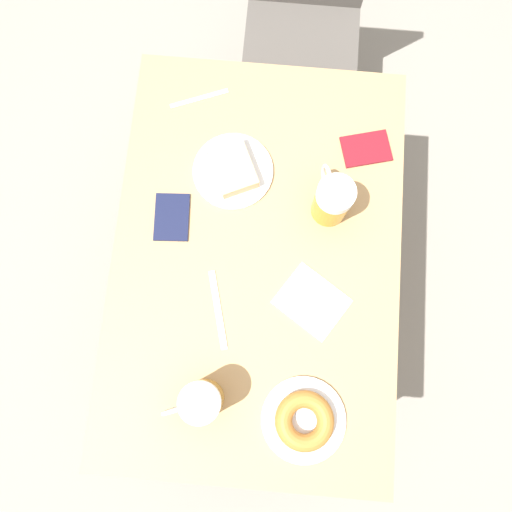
# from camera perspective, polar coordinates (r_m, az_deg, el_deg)

# --- Properties ---
(ground_plane) EXTENTS (8.00, 8.00, 0.00)m
(ground_plane) POSITION_cam_1_polar(r_m,az_deg,el_deg) (2.03, 0.00, -4.56)
(ground_plane) COLOR gray
(table) EXTENTS (0.73, 1.09, 0.77)m
(table) POSITION_cam_1_polar(r_m,az_deg,el_deg) (1.33, 0.00, -0.77)
(table) COLOR tan
(table) RESTS_ON ground_plane
(chair) EXTENTS (0.40, 0.40, 0.89)m
(chair) POSITION_cam_1_polar(r_m,az_deg,el_deg) (1.89, 5.63, 26.50)
(chair) COLOR #514C47
(chair) RESTS_ON ground_plane
(plate_with_cake) EXTENTS (0.21, 0.21, 0.05)m
(plate_with_cake) POSITION_cam_1_polar(r_m,az_deg,el_deg) (1.31, -2.67, 9.87)
(plate_with_cake) COLOR silver
(plate_with_cake) RESTS_ON table
(plate_with_donut) EXTENTS (0.20, 0.20, 0.05)m
(plate_with_donut) POSITION_cam_1_polar(r_m,az_deg,el_deg) (1.23, 5.52, -18.21)
(plate_with_donut) COLOR silver
(plate_with_donut) RESTS_ON table
(beer_mug_left) EXTENTS (0.09, 0.14, 0.15)m
(beer_mug_left) POSITION_cam_1_polar(r_m,az_deg,el_deg) (1.24, 8.70, 6.34)
(beer_mug_left) COLOR #C68C23
(beer_mug_left) RESTS_ON table
(beer_mug_center) EXTENTS (0.14, 0.09, 0.15)m
(beer_mug_center) POSITION_cam_1_polar(r_m,az_deg,el_deg) (1.17, -6.31, -16.16)
(beer_mug_center) COLOR #C68C23
(beer_mug_center) RESTS_ON table
(napkin_folded) EXTENTS (0.20, 0.20, 0.00)m
(napkin_folded) POSITION_cam_1_polar(r_m,az_deg,el_deg) (1.25, 6.39, -5.19)
(napkin_folded) COLOR white
(napkin_folded) RESTS_ON table
(fork) EXTENTS (0.16, 0.07, 0.00)m
(fork) POSITION_cam_1_polar(r_m,az_deg,el_deg) (1.43, -6.49, 17.45)
(fork) COLOR silver
(fork) RESTS_ON table
(knife) EXTENTS (0.07, 0.20, 0.00)m
(knife) POSITION_cam_1_polar(r_m,az_deg,el_deg) (1.25, -4.37, -6.13)
(knife) COLOR silver
(knife) RESTS_ON table
(passport_near_edge) EXTENTS (0.14, 0.12, 0.01)m
(passport_near_edge) POSITION_cam_1_polar(r_m,az_deg,el_deg) (1.38, 12.46, 11.88)
(passport_near_edge) COLOR maroon
(passport_near_edge) RESTS_ON table
(passport_far_edge) EXTENTS (0.10, 0.13, 0.01)m
(passport_far_edge) POSITION_cam_1_polar(r_m,az_deg,el_deg) (1.30, -9.60, 4.40)
(passport_far_edge) COLOR #141938
(passport_far_edge) RESTS_ON table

